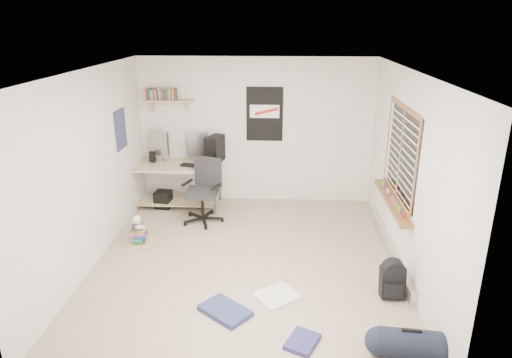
# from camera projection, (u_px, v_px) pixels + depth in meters

# --- Properties ---
(floor) EXTENTS (4.00, 4.50, 0.01)m
(floor) POSITION_uv_depth(u_px,v_px,m) (247.00, 261.00, 6.13)
(floor) COLOR gray
(floor) RESTS_ON ground
(ceiling) EXTENTS (4.00, 4.50, 0.01)m
(ceiling) POSITION_uv_depth(u_px,v_px,m) (245.00, 71.00, 5.30)
(ceiling) COLOR white
(ceiling) RESTS_ON ground
(back_wall) EXTENTS (4.00, 0.01, 2.50)m
(back_wall) POSITION_uv_depth(u_px,v_px,m) (256.00, 131.00, 7.84)
(back_wall) COLOR silver
(back_wall) RESTS_ON ground
(left_wall) EXTENTS (0.01, 4.50, 2.50)m
(left_wall) POSITION_uv_depth(u_px,v_px,m) (89.00, 170.00, 5.82)
(left_wall) COLOR silver
(left_wall) RESTS_ON ground
(right_wall) EXTENTS (0.01, 4.50, 2.50)m
(right_wall) POSITION_uv_depth(u_px,v_px,m) (408.00, 176.00, 5.61)
(right_wall) COLOR silver
(right_wall) RESTS_ON ground
(desk) EXTENTS (1.79, 1.06, 0.77)m
(desk) POSITION_uv_depth(u_px,v_px,m) (173.00, 186.00, 7.84)
(desk) COLOR #CDB28E
(desk) RESTS_ON floor
(monitor_left) EXTENTS (0.39, 0.25, 0.42)m
(monitor_left) POSITION_uv_depth(u_px,v_px,m) (160.00, 149.00, 7.78)
(monitor_left) COLOR #B7B7BC
(monitor_left) RESTS_ON desk
(monitor_right) EXTENTS (0.38, 0.25, 0.42)m
(monitor_right) POSITION_uv_depth(u_px,v_px,m) (198.00, 150.00, 7.74)
(monitor_right) COLOR #A0A1A5
(monitor_right) RESTS_ON desk
(pc_tower) EXTENTS (0.30, 0.46, 0.44)m
(pc_tower) POSITION_uv_depth(u_px,v_px,m) (215.00, 149.00, 7.72)
(pc_tower) COLOR black
(pc_tower) RESTS_ON desk
(keyboard) EXTENTS (0.41, 0.21, 0.02)m
(keyboard) POSITION_uv_depth(u_px,v_px,m) (192.00, 165.00, 7.59)
(keyboard) COLOR black
(keyboard) RESTS_ON desk
(speaker_left) EXTENTS (0.10, 0.10, 0.18)m
(speaker_left) POSITION_uv_depth(u_px,v_px,m) (152.00, 157.00, 7.77)
(speaker_left) COLOR black
(speaker_left) RESTS_ON desk
(speaker_right) EXTENTS (0.13, 0.13, 0.20)m
(speaker_right) POSITION_uv_depth(u_px,v_px,m) (210.00, 161.00, 7.52)
(speaker_right) COLOR black
(speaker_right) RESTS_ON desk
(office_chair) EXTENTS (0.85, 0.85, 1.02)m
(office_chair) POSITION_uv_depth(u_px,v_px,m) (202.00, 193.00, 7.17)
(office_chair) COLOR black
(office_chair) RESTS_ON floor
(wall_shelf) EXTENTS (0.80, 0.22, 0.24)m
(wall_shelf) POSITION_uv_depth(u_px,v_px,m) (169.00, 101.00, 7.63)
(wall_shelf) COLOR tan
(wall_shelf) RESTS_ON back_wall
(poster_back_wall) EXTENTS (0.62, 0.03, 0.92)m
(poster_back_wall) POSITION_uv_depth(u_px,v_px,m) (265.00, 114.00, 7.71)
(poster_back_wall) COLOR black
(poster_back_wall) RESTS_ON back_wall
(poster_left_wall) EXTENTS (0.02, 0.42, 0.60)m
(poster_left_wall) POSITION_uv_depth(u_px,v_px,m) (121.00, 129.00, 6.87)
(poster_left_wall) COLOR navy
(poster_left_wall) RESTS_ON left_wall
(window) EXTENTS (0.10, 1.50, 1.26)m
(window) POSITION_uv_depth(u_px,v_px,m) (399.00, 153.00, 5.83)
(window) COLOR brown
(window) RESTS_ON right_wall
(baseboard_heater) EXTENTS (0.08, 2.50, 0.18)m
(baseboard_heater) POSITION_uv_depth(u_px,v_px,m) (389.00, 248.00, 6.28)
(baseboard_heater) COLOR #B7B2A8
(baseboard_heater) RESTS_ON floor
(backpack) EXTENTS (0.28, 0.23, 0.36)m
(backpack) POSITION_uv_depth(u_px,v_px,m) (392.00, 282.00, 5.27)
(backpack) COLOR black
(backpack) RESTS_ON floor
(duffel_bag) EXTENTS (0.32, 0.32, 0.57)m
(duffel_bag) POSITION_uv_depth(u_px,v_px,m) (410.00, 345.00, 4.35)
(duffel_bag) COLOR black
(duffel_bag) RESTS_ON floor
(tshirt) EXTENTS (0.60, 0.59, 0.04)m
(tshirt) POSITION_uv_depth(u_px,v_px,m) (277.00, 296.00, 5.32)
(tshirt) COLOR silver
(tshirt) RESTS_ON floor
(jeans_a) EXTENTS (0.64, 0.62, 0.06)m
(jeans_a) POSITION_uv_depth(u_px,v_px,m) (225.00, 311.00, 5.03)
(jeans_a) COLOR navy
(jeans_a) RESTS_ON floor
(jeans_b) EXTENTS (0.40, 0.44, 0.05)m
(jeans_b) POSITION_uv_depth(u_px,v_px,m) (302.00, 341.00, 4.56)
(jeans_b) COLOR navy
(jeans_b) RESTS_ON floor
(book_stack) EXTENTS (0.45, 0.39, 0.26)m
(book_stack) POSITION_uv_depth(u_px,v_px,m) (139.00, 233.00, 6.58)
(book_stack) COLOR brown
(book_stack) RESTS_ON floor
(desk_lamp) EXTENTS (0.18, 0.23, 0.21)m
(desk_lamp) POSITION_uv_depth(u_px,v_px,m) (139.00, 220.00, 6.48)
(desk_lamp) COLOR white
(desk_lamp) RESTS_ON book_stack
(subwoofer) EXTENTS (0.29, 0.29, 0.29)m
(subwoofer) POSITION_uv_depth(u_px,v_px,m) (163.00, 199.00, 7.84)
(subwoofer) COLOR black
(subwoofer) RESTS_ON floor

